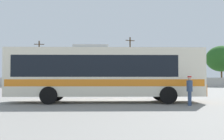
{
  "coord_description": "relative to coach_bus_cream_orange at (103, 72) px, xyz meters",
  "views": [
    {
      "loc": [
        -1.8,
        -17.36,
        1.54
      ],
      "look_at": [
        -0.14,
        1.41,
        2.12
      ],
      "focal_mm": 42.26,
      "sensor_mm": 36.0,
      "label": 1
    }
  ],
  "objects": [
    {
      "name": "roadside_tree_right",
      "position": [
        24.57,
        31.85,
        3.34
      ],
      "size": [
        5.85,
        5.85,
        7.77
      ],
      "color": "brown",
      "rests_on": "ground_plane"
    },
    {
      "name": "parked_car_leftmost_grey",
      "position": [
        -11.36,
        25.8,
        -1.12
      ],
      "size": [
        4.35,
        2.18,
        1.54
      ],
      "color": "slate",
      "rests_on": "ground_plane"
    },
    {
      "name": "roadside_tree_midleft",
      "position": [
        -1.57,
        35.46,
        2.78
      ],
      "size": [
        4.79,
        4.79,
        6.76
      ],
      "color": "brown",
      "rests_on": "ground_plane"
    },
    {
      "name": "utility_pole_far",
      "position": [
        -9.74,
        31.07,
        2.34
      ],
      "size": [
        1.8,
        0.24,
        8.17
      ],
      "color": "#4C3823",
      "rests_on": "ground_plane"
    },
    {
      "name": "roadside_tree_midright",
      "position": [
        5.65,
        34.53,
        3.05
      ],
      "size": [
        5.38,
        5.38,
        7.28
      ],
      "color": "brown",
      "rests_on": "ground_plane"
    },
    {
      "name": "roadside_tree_left",
      "position": [
        -11.14,
        33.81,
        2.46
      ],
      "size": [
        4.06,
        4.06,
        6.13
      ],
      "color": "brown",
      "rests_on": "ground_plane"
    },
    {
      "name": "perimeter_wall",
      "position": [
        0.89,
        28.91,
        -1.11
      ],
      "size": [
        80.0,
        0.3,
        1.63
      ],
      "primitive_type": "cube",
      "color": "beige",
      "rests_on": "ground_plane"
    },
    {
      "name": "ground_plane",
      "position": [
        0.89,
        10.66,
        -1.93
      ],
      "size": [
        300.0,
        300.0,
        0.0
      ],
      "primitive_type": "plane",
      "color": "gray"
    },
    {
      "name": "parked_car_second_white",
      "position": [
        -6.07,
        25.19,
        -1.13
      ],
      "size": [
        4.57,
        2.05,
        1.51
      ],
      "color": "silver",
      "rests_on": "ground_plane"
    },
    {
      "name": "utility_pole_near",
      "position": [
        6.7,
        31.3,
        2.8
      ],
      "size": [
        1.76,
        0.64,
        9.08
      ],
      "color": "#4C3823",
      "rests_on": "ground_plane"
    },
    {
      "name": "parked_car_rightmost_white",
      "position": [
        6.81,
        26.14,
        -1.14
      ],
      "size": [
        4.72,
        2.26,
        1.49
      ],
      "color": "silver",
      "rests_on": "ground_plane"
    },
    {
      "name": "attendant_by_bus_door",
      "position": [
        4.7,
        -2.42,
        -0.99
      ],
      "size": [
        0.46,
        0.46,
        1.65
      ],
      "color": "#33476B",
      "rests_on": "ground_plane"
    },
    {
      "name": "parked_car_third_dark_blue",
      "position": [
        -0.21,
        25.6,
        -1.16
      ],
      "size": [
        4.48,
        2.27,
        1.44
      ],
      "color": "navy",
      "rests_on": "ground_plane"
    },
    {
      "name": "coach_bus_cream_orange",
      "position": [
        0.0,
        0.0,
        0.0
      ],
      "size": [
        12.19,
        3.35,
        3.61
      ],
      "color": "silver",
      "rests_on": "ground_plane"
    }
  ]
}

